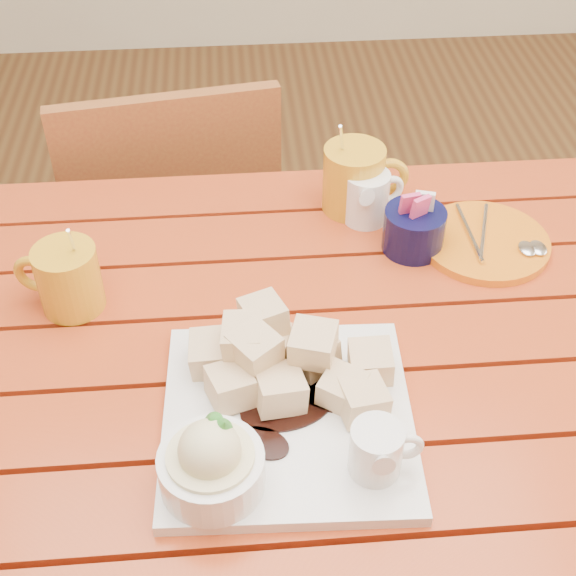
{
  "coord_description": "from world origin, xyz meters",
  "views": [
    {
      "loc": [
        -0.06,
        -0.72,
        1.49
      ],
      "look_at": [
        0.0,
        0.03,
        0.82
      ],
      "focal_mm": 50.0,
      "sensor_mm": 36.0,
      "label": 1
    }
  ],
  "objects": [
    {
      "name": "coffee_mug_right",
      "position": [
        0.12,
        0.29,
        0.8
      ],
      "size": [
        0.13,
        0.09,
        0.16
      ],
      "rotation": [
        0.0,
        0.0,
        0.02
      ],
      "color": "orange",
      "rests_on": "table"
    },
    {
      "name": "coffee_mug_left",
      "position": [
        -0.29,
        0.1,
        0.8
      ],
      "size": [
        0.12,
        0.08,
        0.14
      ],
      "rotation": [
        0.0,
        0.0,
        -0.28
      ],
      "color": "orange",
      "rests_on": "table"
    },
    {
      "name": "cream_pitcher",
      "position": [
        0.14,
        0.26,
        0.79
      ],
      "size": [
        0.1,
        0.08,
        0.08
      ],
      "rotation": [
        0.0,
        0.0,
        0.33
      ],
      "color": "white",
      "rests_on": "table"
    },
    {
      "name": "orange_saucer",
      "position": [
        0.3,
        0.18,
        0.76
      ],
      "size": [
        0.19,
        0.19,
        0.02
      ],
      "rotation": [
        0.0,
        0.0,
        -0.17
      ],
      "color": "orange",
      "rests_on": "table"
    },
    {
      "name": "chair_far",
      "position": [
        -0.19,
        0.6,
        0.47
      ],
      "size": [
        0.45,
        0.45,
        0.84
      ],
      "rotation": [
        0.0,
        0.0,
        3.29
      ],
      "color": "brown",
      "rests_on": "ground"
    },
    {
      "name": "sugar_caddy",
      "position": [
        0.2,
        0.18,
        0.78
      ],
      "size": [
        0.09,
        0.09,
        0.1
      ],
      "color": "black",
      "rests_on": "table"
    },
    {
      "name": "table",
      "position": [
        0.0,
        0.0,
        0.64
      ],
      "size": [
        1.2,
        0.79,
        0.75
      ],
      "color": "#A33315",
      "rests_on": "ground"
    },
    {
      "name": "dessert_plate",
      "position": [
        -0.03,
        -0.14,
        0.78
      ],
      "size": [
        0.3,
        0.3,
        0.12
      ],
      "rotation": [
        0.0,
        0.0,
        -0.04
      ],
      "color": "white",
      "rests_on": "table"
    }
  ]
}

